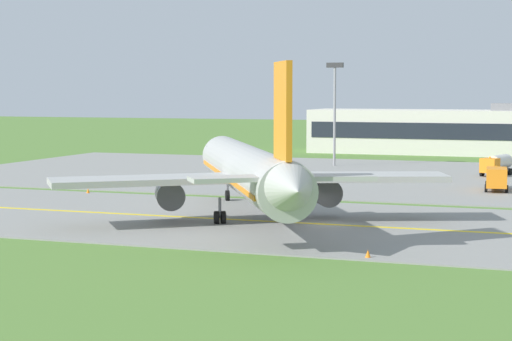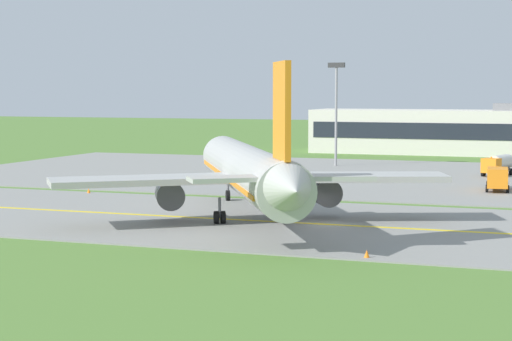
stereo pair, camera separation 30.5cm
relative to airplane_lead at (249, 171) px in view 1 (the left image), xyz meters
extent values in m
plane|color=#517A33|center=(6.57, -0.21, -4.13)|extent=(500.00, 500.00, 0.00)
cube|color=gray|center=(6.57, -0.21, -4.08)|extent=(240.00, 28.00, 0.10)
cube|color=gray|center=(16.57, 41.79, -4.08)|extent=(140.00, 52.00, 0.10)
cube|color=yellow|center=(6.57, -0.21, -4.03)|extent=(220.00, 0.60, 0.01)
cylinder|color=#ADADA8|center=(-0.24, 0.43, 0.07)|extent=(19.99, 31.67, 4.00)
cone|color=#ADADA8|center=(-9.06, 16.34, 0.07)|extent=(4.58, 4.12, 3.80)
cone|color=#ADADA8|center=(8.69, -15.66, 0.47)|extent=(4.53, 4.45, 3.40)
cube|color=orange|center=(-0.24, 0.43, -0.43)|extent=(18.74, 29.33, 0.36)
cube|color=#1E232D|center=(-8.00, 14.42, 0.77)|extent=(3.85, 3.22, 0.70)
cube|color=#ADADA8|center=(-6.60, -5.62, -0.43)|extent=(14.87, 12.86, 0.50)
cylinder|color=#47474C|center=(-5.82, -2.90, -1.83)|extent=(3.66, 4.09, 2.30)
cylinder|color=black|center=(-6.60, -1.50, -1.83)|extent=(1.96, 1.24, 2.10)
cube|color=#ADADA8|center=(8.26, 2.63, -0.43)|extent=(15.72, 9.86, 0.50)
cylinder|color=#47474C|center=(5.54, 3.40, -1.83)|extent=(3.66, 4.09, 2.30)
cylinder|color=black|center=(4.77, 4.80, -1.83)|extent=(1.96, 1.24, 2.10)
cube|color=orange|center=(7.04, -12.69, 5.32)|extent=(2.48, 4.04, 6.50)
cube|color=#ADADA8|center=(4.34, -14.42, 0.87)|extent=(6.29, 5.41, 0.30)
cube|color=#ADADA8|center=(9.93, -11.31, 0.87)|extent=(6.46, 4.55, 0.30)
cylinder|color=slate|center=(-6.54, 11.80, -2.76)|extent=(0.24, 0.24, 1.65)
cylinder|color=black|center=(-6.54, 11.80, -3.58)|extent=(0.84, 1.13, 1.10)
cylinder|color=slate|center=(-1.54, -2.58, -2.76)|extent=(0.24, 0.24, 1.65)
cylinder|color=black|center=(-1.78, -2.72, -3.58)|extent=(0.84, 1.13, 1.10)
cylinder|color=black|center=(-1.30, -2.45, -3.58)|extent=(0.84, 1.13, 1.10)
cylinder|color=slate|center=(3.01, -0.06, -2.76)|extent=(0.24, 0.24, 1.65)
cylinder|color=black|center=(2.77, -0.19, -3.58)|extent=(0.84, 1.13, 1.10)
cylinder|color=black|center=(3.25, 0.07, -3.58)|extent=(0.84, 1.13, 1.10)
cube|color=orange|center=(15.24, 45.42, -2.63)|extent=(2.47, 2.34, 1.80)
cube|color=#1E232D|center=(14.99, 44.69, -2.32)|extent=(1.78, 0.70, 0.81)
cylinder|color=silver|center=(16.18, 48.26, -2.38)|extent=(3.04, 4.55, 1.80)
cube|color=#383838|center=(16.18, 48.26, -3.41)|extent=(3.32, 4.65, 0.24)
cylinder|color=orange|center=(15.24, 45.42, -1.63)|extent=(0.20, 0.20, 0.18)
cylinder|color=black|center=(16.18, 45.10, -3.68)|extent=(0.57, 0.95, 0.90)
cylinder|color=black|center=(14.29, 45.73, -3.68)|extent=(0.57, 0.95, 0.90)
cylinder|color=black|center=(17.45, 48.73, -3.68)|extent=(0.57, 0.95, 0.90)
cylinder|color=black|center=(15.45, 49.39, -3.68)|extent=(0.57, 0.95, 0.90)
cube|color=orange|center=(17.18, 31.69, -2.63)|extent=(2.16, 1.98, 1.80)
cube|color=#1E232D|center=(17.11, 32.46, -2.32)|extent=(1.84, 0.29, 0.81)
cube|color=orange|center=(17.46, 28.71, -2.53)|extent=(2.48, 4.38, 2.00)
cylinder|color=orange|center=(17.18, 31.69, -1.63)|extent=(0.20, 0.20, 0.18)
cylinder|color=black|center=(16.18, 31.60, -3.68)|extent=(0.38, 0.92, 0.90)
cylinder|color=black|center=(18.17, 31.79, -3.68)|extent=(0.38, 0.92, 0.90)
cylinder|color=black|center=(16.49, 27.77, -3.68)|extent=(0.38, 0.92, 0.90)
cylinder|color=black|center=(18.58, 27.97, -3.68)|extent=(0.38, 0.92, 0.90)
cube|color=beige|center=(4.42, 86.17, -0.40)|extent=(46.40, 11.90, 7.46)
cube|color=#1E232D|center=(4.42, 80.18, -0.03)|extent=(44.55, 0.10, 2.69)
cube|color=slate|center=(13.70, 86.17, 3.93)|extent=(4.00, 4.00, 1.20)
cylinder|color=gray|center=(-7.22, 55.16, 2.87)|extent=(0.36, 0.36, 14.00)
cube|color=#333333|center=(-7.22, 55.16, 10.22)|extent=(2.40, 0.50, 0.70)
cone|color=orange|center=(-22.62, 12.86, -3.83)|extent=(0.44, 0.44, 0.60)
cone|color=orange|center=(13.00, -13.25, -3.83)|extent=(0.44, 0.44, 0.60)
cone|color=orange|center=(-1.93, 11.33, -3.83)|extent=(0.44, 0.44, 0.60)
camera|label=1|loc=(25.52, -69.67, 6.66)|focal=63.53mm
camera|label=2|loc=(25.81, -69.56, 6.66)|focal=63.53mm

